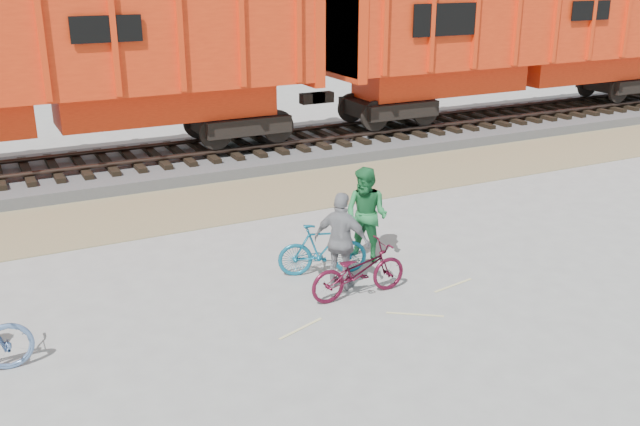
% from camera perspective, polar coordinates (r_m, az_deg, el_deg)
% --- Properties ---
extents(ground, '(120.00, 120.00, 0.00)m').
position_cam_1_polar(ground, '(11.98, 1.16, -6.57)').
color(ground, '#9E9E99').
rests_on(ground, ground).
extents(gravel_strip, '(120.00, 3.00, 0.02)m').
position_cam_1_polar(gravel_strip, '(16.68, -7.73, 0.89)').
color(gravel_strip, '#917F5A').
rests_on(gravel_strip, ground).
extents(ballast_bed, '(120.00, 4.00, 0.30)m').
position_cam_1_polar(ballast_bed, '(19.85, -11.14, 4.12)').
color(ballast_bed, slate).
rests_on(ballast_bed, ground).
extents(track, '(120.00, 2.60, 0.24)m').
position_cam_1_polar(track, '(19.77, -11.20, 5.02)').
color(track, black).
rests_on(track, ballast_bed).
extents(hopper_car_center, '(14.00, 3.13, 4.65)m').
position_cam_1_polar(hopper_car_center, '(18.72, -21.69, 11.16)').
color(hopper_car_center, black).
rests_on(hopper_car_center, track).
extents(hopper_car_right, '(14.00, 3.13, 4.65)m').
position_cam_1_polar(hopper_car_right, '(25.07, 15.69, 13.53)').
color(hopper_car_right, black).
rests_on(hopper_car_right, track).
extents(bicycle_teal, '(1.65, 0.92, 0.95)m').
position_cam_1_polar(bicycle_teal, '(12.56, 0.20, -2.93)').
color(bicycle_teal, '#12617F').
rests_on(bicycle_teal, ground).
extents(bicycle_maroon, '(1.73, 0.61, 0.91)m').
position_cam_1_polar(bicycle_maroon, '(11.77, 3.10, -4.64)').
color(bicycle_maroon, '#4E0E23').
rests_on(bicycle_maroon, ground).
extents(person_man, '(1.02, 1.09, 1.78)m').
position_cam_1_polar(person_man, '(13.03, 3.72, -0.19)').
color(person_man, '#207139').
rests_on(person_man, ground).
extents(person_woman, '(0.94, 1.04, 1.70)m').
position_cam_1_polar(person_woman, '(11.90, 1.76, -2.30)').
color(person_woman, gray).
rests_on(person_woman, ground).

